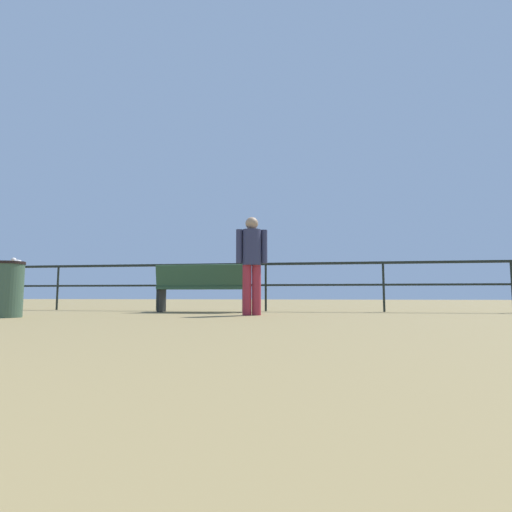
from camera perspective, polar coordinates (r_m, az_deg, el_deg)
name	(u,v)px	position (r m, az deg, el deg)	size (l,w,h in m)	color
pier_railing	(211,275)	(8.40, -6.47, -2.75)	(25.51, 0.05, 0.98)	black
bench_near_left	(202,285)	(7.75, -7.71, -4.11)	(1.74, 0.62, 0.90)	#2A4C32
person_by_bench	(252,258)	(6.57, -0.61, -0.35)	(0.50, 0.31, 1.61)	maroon
seagull_on_rail	(17,262)	(10.55, -30.90, -0.75)	(0.40, 0.20, 0.19)	beige
trash_bin	(9,289)	(6.94, -31.72, -4.04)	(0.41, 0.41, 0.82)	#38513C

